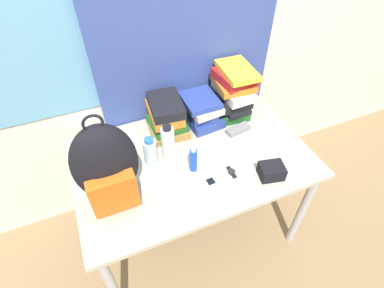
{
  "coord_description": "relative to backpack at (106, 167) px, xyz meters",
  "views": [
    {
      "loc": [
        -0.45,
        -0.64,
        2.0
      ],
      "look_at": [
        0.0,
        0.42,
        0.86
      ],
      "focal_mm": 28.0,
      "sensor_mm": 36.0,
      "label": 1
    }
  ],
  "objects": [
    {
      "name": "ground_plane",
      "position": [
        0.46,
        -0.33,
        -0.97
      ],
      "size": [
        12.0,
        12.0,
        0.0
      ],
      "primitive_type": "plane",
      "color": "#8C704C"
    },
    {
      "name": "wall_back",
      "position": [
        0.46,
        0.6,
        0.28
      ],
      "size": [
        6.0,
        0.06,
        2.5
      ],
      "color": "silver",
      "rests_on": "ground_plane"
    },
    {
      "name": "curtain_blue",
      "position": [
        0.63,
        0.55,
        0.28
      ],
      "size": [
        1.12,
        0.04,
        2.5
      ],
      "color": "#384C93",
      "rests_on": "ground_plane"
    },
    {
      "name": "desk",
      "position": [
        0.46,
        0.09,
        -0.3
      ],
      "size": [
        1.32,
        0.85,
        0.76
      ],
      "color": "#B7B299",
      "rests_on": "ground_plane"
    },
    {
      "name": "backpack",
      "position": [
        0.0,
        0.0,
        0.0
      ],
      "size": [
        0.3,
        0.23,
        0.51
      ],
      "color": "black",
      "rests_on": "desk"
    },
    {
      "name": "book_stack_left",
      "position": [
        0.41,
        0.37,
        -0.11
      ],
      "size": [
        0.24,
        0.28,
        0.22
      ],
      "color": "olive",
      "rests_on": "desk"
    },
    {
      "name": "book_stack_center",
      "position": [
        0.64,
        0.36,
        -0.13
      ],
      "size": [
        0.23,
        0.29,
        0.18
      ],
      "color": "navy",
      "rests_on": "desk"
    },
    {
      "name": "book_stack_right",
      "position": [
        0.85,
        0.37,
        -0.05
      ],
      "size": [
        0.25,
        0.29,
        0.33
      ],
      "color": "#1E5623",
      "rests_on": "desk"
    },
    {
      "name": "water_bottle",
      "position": [
        0.24,
        0.14,
        -0.13
      ],
      "size": [
        0.07,
        0.07,
        0.18
      ],
      "color": "silver",
      "rests_on": "desk"
    },
    {
      "name": "sports_bottle",
      "position": [
        0.33,
        0.1,
        -0.09
      ],
      "size": [
        0.07,
        0.07,
        0.27
      ],
      "color": "white",
      "rests_on": "desk"
    },
    {
      "name": "sunscreen_bottle",
      "position": [
        0.43,
        0.0,
        -0.14
      ],
      "size": [
        0.04,
        0.04,
        0.17
      ],
      "color": "blue",
      "rests_on": "desk"
    },
    {
      "name": "cell_phone",
      "position": [
        0.48,
        -0.12,
        -0.21
      ],
      "size": [
        0.06,
        0.09,
        0.02
      ],
      "color": "#B7BCC6",
      "rests_on": "desk"
    },
    {
      "name": "sunglasses_case",
      "position": [
        0.8,
        0.18,
        -0.2
      ],
      "size": [
        0.16,
        0.08,
        0.04
      ],
      "color": "gray",
      "rests_on": "desk"
    },
    {
      "name": "camera_pouch",
      "position": [
        0.79,
        -0.2,
        -0.18
      ],
      "size": [
        0.15,
        0.13,
        0.08
      ],
      "color": "black",
      "rests_on": "desk"
    },
    {
      "name": "wristwatch",
      "position": [
        0.61,
        -0.1,
        -0.21
      ],
      "size": [
        0.04,
        0.09,
        0.01
      ],
      "color": "black",
      "rests_on": "desk"
    }
  ]
}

